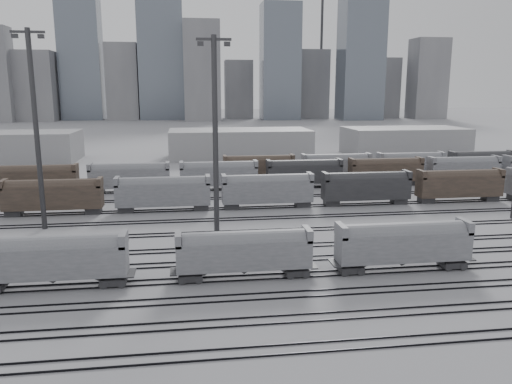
{
  "coord_description": "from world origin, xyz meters",
  "views": [
    {
      "loc": [
        -4.92,
        -47.85,
        19.37
      ],
      "look_at": [
        5.24,
        25.79,
        4.0
      ],
      "focal_mm": 35.0,
      "sensor_mm": 36.0,
      "label": 1
    }
  ],
  "objects": [
    {
      "name": "bg_string_far",
      "position": [
        35.5,
        56.0,
        2.8
      ],
      "size": [
        66.0,
        3.0,
        5.6
      ],
      "color": "brown",
      "rests_on": "ground"
    },
    {
      "name": "crane_right",
      "position": [
        91.26,
        305.0,
        57.39
      ],
      "size": [
        42.0,
        1.8,
        100.0
      ],
      "color": "#323235",
      "rests_on": "ground"
    },
    {
      "name": "bg_string_near",
      "position": [
        8.0,
        32.0,
        2.8
      ],
      "size": [
        151.0,
        3.0,
        5.6
      ],
      "color": "gray",
      "rests_on": "ground"
    },
    {
      "name": "warehouse_right",
      "position": [
        60.0,
        95.0,
        4.0
      ],
      "size": [
        35.0,
        18.0,
        8.0
      ],
      "primitive_type": "cube",
      "color": "#9A9A9C",
      "rests_on": "ground"
    },
    {
      "name": "hopper_car_a",
      "position": [
        -18.49,
        1.0,
        3.24
      ],
      "size": [
        14.68,
        2.92,
        5.25
      ],
      "color": "#27272A",
      "rests_on": "ground"
    },
    {
      "name": "ground",
      "position": [
        0.0,
        0.0,
        0.0
      ],
      "size": [
        900.0,
        900.0,
        0.0
      ],
      "primitive_type": "plane",
      "color": "#A9A8AD",
      "rests_on": "ground"
    },
    {
      "name": "light_mast_b",
      "position": [
        -25.26,
        23.68,
        14.46
      ],
      "size": [
        4.36,
        0.7,
        27.26
      ],
      "color": "#323235",
      "rests_on": "ground"
    },
    {
      "name": "crane_left",
      "position": [
        -28.74,
        305.0,
        57.39
      ],
      "size": [
        42.0,
        1.8,
        100.0
      ],
      "color": "#323235",
      "rests_on": "ground"
    },
    {
      "name": "bg_string_mid",
      "position": [
        18.0,
        48.0,
        2.8
      ],
      "size": [
        151.0,
        3.0,
        5.6
      ],
      "color": "#27272A",
      "rests_on": "ground"
    },
    {
      "name": "tracks",
      "position": [
        0.0,
        17.5,
        0.08
      ],
      "size": [
        220.0,
        71.5,
        0.16
      ],
      "color": "black",
      "rests_on": "ground"
    },
    {
      "name": "hopper_car_b",
      "position": [
        0.57,
        1.0,
        3.09
      ],
      "size": [
        14.0,
        2.78,
        5.01
      ],
      "color": "#27272A",
      "rests_on": "ground"
    },
    {
      "name": "light_mast_c",
      "position": [
        -1.6,
        11.65,
        13.51
      ],
      "size": [
        4.08,
        0.65,
        25.47
      ],
      "color": "#323235",
      "rests_on": "ground"
    },
    {
      "name": "warehouse_mid",
      "position": [
        10.0,
        95.0,
        4.0
      ],
      "size": [
        40.0,
        18.0,
        8.0
      ],
      "primitive_type": "cube",
      "color": "#9A9A9C",
      "rests_on": "ground"
    },
    {
      "name": "skyline",
      "position": [
        10.84,
        280.0,
        34.73
      ],
      "size": [
        316.0,
        22.4,
        95.0
      ],
      "color": "gray",
      "rests_on": "ground"
    },
    {
      "name": "hopper_car_c",
      "position": [
        17.85,
        1.0,
        3.23
      ],
      "size": [
        14.61,
        2.9,
        5.23
      ],
      "color": "#27272A",
      "rests_on": "ground"
    }
  ]
}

